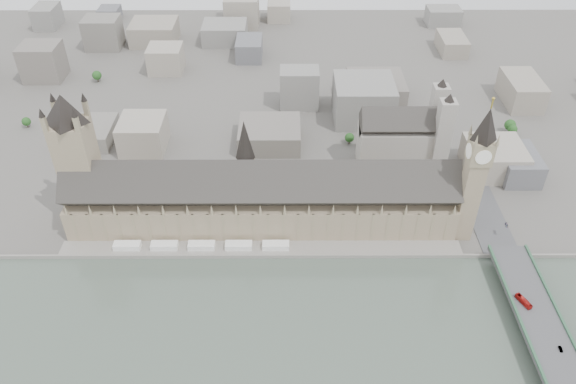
{
  "coord_description": "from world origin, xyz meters",
  "views": [
    {
      "loc": [
        17.51,
        -282.97,
        263.28
      ],
      "look_at": [
        18.27,
        17.59,
        30.42
      ],
      "focal_mm": 35.0,
      "sensor_mm": 36.0,
      "label": 1
    }
  ],
  "objects_px": {
    "westminster_abbey": "(404,137)",
    "palace_of_westminster": "(262,199)",
    "elizabeth_tower": "(476,167)",
    "victoria_tower": "(76,155)",
    "red_bus_north": "(524,301)",
    "car_approach": "(506,225)",
    "westminster_bridge": "(546,343)",
    "car_silver": "(561,349)"
  },
  "relations": [
    {
      "from": "westminster_abbey",
      "to": "palace_of_westminster",
      "type": "bearing_deg",
      "value": -145.83
    },
    {
      "from": "westminster_abbey",
      "to": "elizabeth_tower",
      "type": "bearing_deg",
      "value": -72.71
    },
    {
      "from": "victoria_tower",
      "to": "red_bus_north",
      "type": "xyz_separation_m",
      "value": [
        278.04,
        -89.12,
        -43.31
      ]
    },
    {
      "from": "westminster_abbey",
      "to": "car_approach",
      "type": "bearing_deg",
      "value": -57.61
    },
    {
      "from": "palace_of_westminster",
      "to": "westminster_abbey",
      "type": "height_order",
      "value": "westminster_abbey"
    },
    {
      "from": "victoria_tower",
      "to": "red_bus_north",
      "type": "distance_m",
      "value": 295.17
    },
    {
      "from": "victoria_tower",
      "to": "westminster_bridge",
      "type": "bearing_deg",
      "value": -21.78
    },
    {
      "from": "westminster_abbey",
      "to": "car_approach",
      "type": "height_order",
      "value": "westminster_abbey"
    },
    {
      "from": "palace_of_westminster",
      "to": "car_approach",
      "type": "height_order",
      "value": "palace_of_westminster"
    },
    {
      "from": "palace_of_westminster",
      "to": "elizabeth_tower",
      "type": "height_order",
      "value": "elizabeth_tower"
    },
    {
      "from": "car_silver",
      "to": "car_approach",
      "type": "bearing_deg",
      "value": 89.09
    },
    {
      "from": "palace_of_westminster",
      "to": "elizabeth_tower",
      "type": "xyz_separation_m",
      "value": [
        138.0,
        -11.7,
        35.38
      ]
    },
    {
      "from": "westminster_bridge",
      "to": "red_bus_north",
      "type": "height_order",
      "value": "red_bus_north"
    },
    {
      "from": "victoria_tower",
      "to": "car_approach",
      "type": "relative_size",
      "value": 22.18
    },
    {
      "from": "elizabeth_tower",
      "to": "westminster_abbey",
      "type": "bearing_deg",
      "value": 107.29
    },
    {
      "from": "westminster_bridge",
      "to": "red_bus_north",
      "type": "bearing_deg",
      "value": 103.72
    },
    {
      "from": "palace_of_westminster",
      "to": "red_bus_north",
      "type": "distance_m",
      "value": 176.99
    },
    {
      "from": "victoria_tower",
      "to": "westminster_abbey",
      "type": "relative_size",
      "value": 1.47
    },
    {
      "from": "palace_of_westminster",
      "to": "victoria_tower",
      "type": "bearing_deg",
      "value": 177.04
    },
    {
      "from": "elizabeth_tower",
      "to": "car_approach",
      "type": "xyz_separation_m",
      "value": [
        29.65,
        -2.42,
        -47.18
      ]
    },
    {
      "from": "westminster_abbey",
      "to": "red_bus_north",
      "type": "bearing_deg",
      "value": -74.07
    },
    {
      "from": "victoria_tower",
      "to": "car_silver",
      "type": "relative_size",
      "value": 25.61
    },
    {
      "from": "palace_of_westminster",
      "to": "westminster_abbey",
      "type": "bearing_deg",
      "value": 34.17
    },
    {
      "from": "palace_of_westminster",
      "to": "westminster_bridge",
      "type": "bearing_deg",
      "value": -33.49
    },
    {
      "from": "elizabeth_tower",
      "to": "palace_of_westminster",
      "type": "bearing_deg",
      "value": 175.15
    },
    {
      "from": "red_bus_north",
      "to": "car_silver",
      "type": "bearing_deg",
      "value": -98.0
    },
    {
      "from": "elizabeth_tower",
      "to": "red_bus_north",
      "type": "bearing_deg",
      "value": -75.76
    },
    {
      "from": "palace_of_westminster",
      "to": "red_bus_north",
      "type": "xyz_separation_m",
      "value": [
        156.04,
        -82.82,
        -10.81
      ]
    },
    {
      "from": "westminster_abbey",
      "to": "car_approach",
      "type": "distance_m",
      "value": 106.84
    },
    {
      "from": "palace_of_westminster",
      "to": "westminster_abbey",
      "type": "relative_size",
      "value": 3.9
    },
    {
      "from": "palace_of_westminster",
      "to": "westminster_bridge",
      "type": "xyz_separation_m",
      "value": [
        162.0,
        -107.2,
        -17.58
      ]
    },
    {
      "from": "palace_of_westminster",
      "to": "red_bus_north",
      "type": "height_order",
      "value": "palace_of_westminster"
    },
    {
      "from": "palace_of_westminster",
      "to": "car_approach",
      "type": "bearing_deg",
      "value": -4.82
    },
    {
      "from": "victoria_tower",
      "to": "car_approach",
      "type": "height_order",
      "value": "victoria_tower"
    },
    {
      "from": "red_bus_north",
      "to": "victoria_tower",
      "type": "bearing_deg",
      "value": 138.51
    },
    {
      "from": "victoria_tower",
      "to": "westminster_abbey",
      "type": "bearing_deg",
      "value": 16.5
    },
    {
      "from": "westminster_abbey",
      "to": "westminster_bridge",
      "type": "bearing_deg",
      "value": -74.36
    },
    {
      "from": "elizabeth_tower",
      "to": "westminster_abbey",
      "type": "relative_size",
      "value": 1.58
    },
    {
      "from": "victoria_tower",
      "to": "red_bus_north",
      "type": "bearing_deg",
      "value": -17.77
    },
    {
      "from": "westminster_abbey",
      "to": "car_approach",
      "type": "relative_size",
      "value": 15.08
    },
    {
      "from": "westminster_bridge",
      "to": "palace_of_westminster",
      "type": "bearing_deg",
      "value": 146.51
    },
    {
      "from": "westminster_bridge",
      "to": "westminster_abbey",
      "type": "relative_size",
      "value": 4.78
    }
  ]
}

